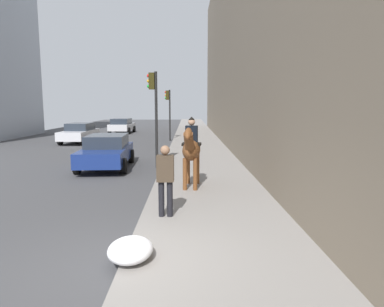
# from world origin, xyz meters

# --- Properties ---
(sidewalk_slab) EXTENTS (120.00, 3.59, 0.12)m
(sidewalk_slab) POSITION_xyz_m (0.00, -1.79, 0.06)
(sidewalk_slab) COLOR gray
(sidewalk_slab) RESTS_ON ground
(mounted_horse_near) EXTENTS (2.15, 0.72, 2.26)m
(mounted_horse_near) POSITION_xyz_m (5.30, -1.25, 1.37)
(mounted_horse_near) COLOR brown
(mounted_horse_near) RESTS_ON sidewalk_slab
(pedestrian_greeting) EXTENTS (0.26, 0.40, 1.70)m
(pedestrian_greeting) POSITION_xyz_m (2.37, -0.61, 1.10)
(pedestrian_greeting) COLOR black
(pedestrian_greeting) RESTS_ON sidewalk_slab
(car_near_lane) EXTENTS (4.53, 2.22, 1.44)m
(car_near_lane) POSITION_xyz_m (9.52, 2.42, 0.76)
(car_near_lane) COLOR navy
(car_near_lane) RESTS_ON ground
(car_mid_lane) EXTENTS (4.14, 2.19, 1.44)m
(car_mid_lane) POSITION_xyz_m (28.41, 5.28, 0.76)
(car_mid_lane) COLOR silver
(car_mid_lane) RESTS_ON ground
(car_far_lane) EXTENTS (4.49, 2.08, 1.44)m
(car_far_lane) POSITION_xyz_m (19.71, 6.73, 0.75)
(car_far_lane) COLOR silver
(car_far_lane) RESTS_ON ground
(traffic_light_near_curb) EXTENTS (0.20, 0.44, 4.16)m
(traffic_light_near_curb) POSITION_xyz_m (9.50, 0.31, 2.77)
(traffic_light_near_curb) COLOR black
(traffic_light_near_curb) RESTS_ON ground
(traffic_light_far_curb) EXTENTS (0.20, 0.44, 3.88)m
(traffic_light_far_curb) POSITION_xyz_m (21.10, 0.32, 2.60)
(traffic_light_far_curb) COLOR black
(traffic_light_far_curb) RESTS_ON ground
(snow_pile_near) EXTENTS (1.00, 0.77, 0.35)m
(snow_pile_near) POSITION_xyz_m (0.03, -0.15, 0.29)
(snow_pile_near) COLOR white
(snow_pile_near) RESTS_ON sidewalk_slab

